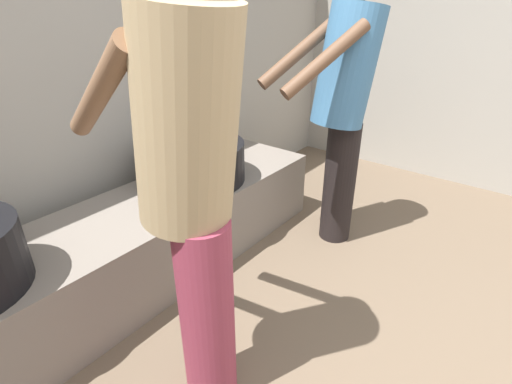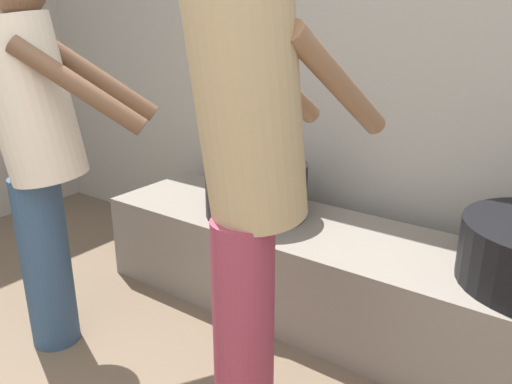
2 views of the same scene
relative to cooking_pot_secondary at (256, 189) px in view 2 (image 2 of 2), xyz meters
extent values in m
cube|color=#9E998E|center=(0.59, 0.54, 0.44)|extent=(5.79, 0.20, 2.04)
cube|color=slate|center=(0.63, 0.02, -0.35)|extent=(2.79, 0.60, 0.44)
cylinder|color=black|center=(0.00, 0.00, 0.00)|extent=(0.50, 0.50, 0.26)
cylinder|color=#8C3347|center=(0.52, -0.78, -0.18)|extent=(0.20, 0.20, 0.80)
cylinder|color=tan|center=(0.52, -0.75, 0.54)|extent=(0.35, 0.42, 0.68)
cylinder|color=brown|center=(0.69, -0.53, 0.61)|extent=(0.14, 0.49, 0.37)
cylinder|color=brown|center=(0.42, -0.50, 0.61)|extent=(0.14, 0.49, 0.37)
cylinder|color=navy|center=(-0.49, -0.85, -0.19)|extent=(0.20, 0.20, 0.76)
cylinder|color=beige|center=(-0.47, -0.83, 0.50)|extent=(0.49, 0.47, 0.65)
cylinder|color=brown|center=(-0.20, -0.80, 0.56)|extent=(0.41, 0.34, 0.36)
cylinder|color=brown|center=(-0.37, -0.58, 0.56)|extent=(0.41, 0.34, 0.36)
camera|label=1|loc=(-0.19, -1.57, 0.85)|focal=26.75mm
camera|label=2|loc=(1.38, -1.91, 0.81)|focal=35.97mm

